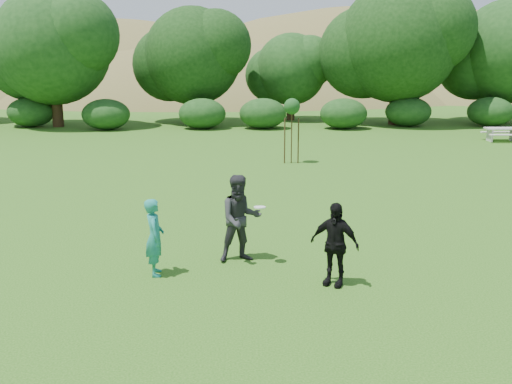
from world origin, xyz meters
The scene contains 9 objects.
ground centered at (0.00, 0.00, 0.00)m, with size 120.00×120.00×0.00m, color #19470C.
player_teal centered at (-2.21, -0.05, 0.84)m, with size 0.61×0.40×1.68m, color #1C7E74.
player_grey centered at (-0.39, 0.78, 1.01)m, with size 0.98×0.76×2.02m, color #2A2A2D.
player_black centered at (1.54, -0.67, 0.88)m, with size 1.03×0.43×1.75m, color black.
frisbee centered at (0.05, 0.55, 1.33)m, with size 0.27×0.27×0.04m.
sapling centered at (1.71, 13.19, 2.42)m, with size 0.70×0.70×2.85m.
picnic_table centered at (13.94, 19.73, 0.52)m, with size 1.80×1.48×0.76m.
hillside centered at (-0.56, 68.45, -11.97)m, with size 150.00×72.00×52.00m.
tree_row centered at (3.23, 28.68, 4.87)m, with size 53.92×10.38×9.62m.
Camera 1 is at (-0.22, -11.67, 4.58)m, focal length 40.00 mm.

